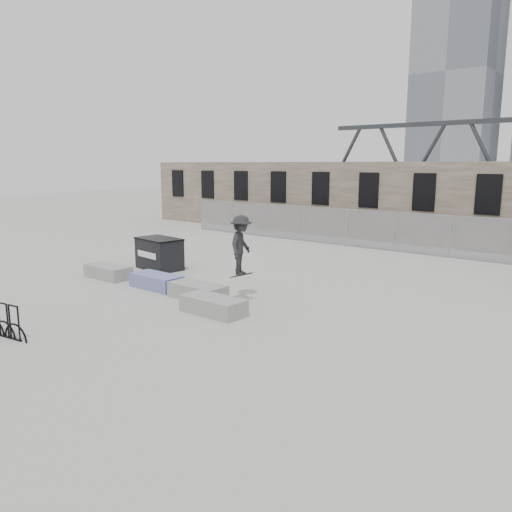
% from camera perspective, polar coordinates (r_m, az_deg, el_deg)
% --- Properties ---
extents(ground, '(120.00, 120.00, 0.00)m').
position_cam_1_polar(ground, '(17.76, -9.78, -3.95)').
color(ground, '#A4A49F').
rests_on(ground, ground).
extents(stone_wall, '(36.00, 2.58, 4.50)m').
position_cam_1_polar(stone_wall, '(30.50, 13.77, 6.20)').
color(stone_wall, brown).
rests_on(stone_wall, ground).
extents(chainlink_fence, '(22.06, 0.06, 2.02)m').
position_cam_1_polar(chainlink_fence, '(27.30, 10.28, 3.29)').
color(chainlink_fence, gray).
rests_on(chainlink_fence, ground).
extents(planter_far_left, '(2.00, 0.90, 0.50)m').
position_cam_1_polar(planter_far_left, '(20.24, -16.54, -1.66)').
color(planter_far_left, gray).
rests_on(planter_far_left, ground).
extents(planter_center_left, '(2.00, 0.90, 0.50)m').
position_cam_1_polar(planter_center_left, '(18.17, -11.30, -2.78)').
color(planter_center_left, '#3944AD').
rests_on(planter_center_left, ground).
extents(planter_center_right, '(2.00, 0.90, 0.50)m').
position_cam_1_polar(planter_center_right, '(16.56, -6.69, -3.95)').
color(planter_center_right, gray).
rests_on(planter_center_right, ground).
extents(planter_offset, '(2.00, 0.90, 0.50)m').
position_cam_1_polar(planter_offset, '(14.89, -4.90, -5.57)').
color(planter_offset, gray).
rests_on(planter_offset, ground).
extents(dumpster, '(2.16, 1.48, 1.33)m').
position_cam_1_polar(dumpster, '(21.36, -10.99, 0.29)').
color(dumpster, black).
rests_on(dumpster, ground).
extents(skateboarder, '(1.11, 1.41, 2.07)m').
position_cam_1_polar(skateboarder, '(15.95, -1.70, 1.26)').
color(skateboarder, black).
rests_on(skateboarder, ground).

